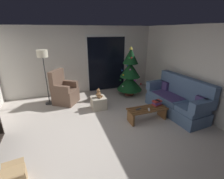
{
  "coord_description": "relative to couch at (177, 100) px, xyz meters",
  "views": [
    {
      "loc": [
        -0.92,
        -3.06,
        2.35
      ],
      "look_at": [
        0.4,
        0.7,
        0.85
      ],
      "focal_mm": 25.48,
      "sensor_mm": 36.0,
      "label": 1
    }
  ],
  "objects": [
    {
      "name": "ground_plane",
      "position": [
        -2.32,
        -0.35,
        -0.4
      ],
      "size": [
        7.0,
        7.0,
        0.0
      ],
      "primitive_type": "plane",
      "color": "#BCB2A8"
    },
    {
      "name": "wall_back",
      "position": [
        -2.32,
        2.71,
        0.85
      ],
      "size": [
        5.72,
        0.12,
        2.5
      ],
      "primitive_type": "cube",
      "color": "silver",
      "rests_on": "ground"
    },
    {
      "name": "wall_right",
      "position": [
        0.54,
        -0.35,
        0.85
      ],
      "size": [
        0.12,
        6.0,
        2.5
      ],
      "primitive_type": "cube",
      "color": "silver",
      "rests_on": "ground"
    },
    {
      "name": "patio_door_frame",
      "position": [
        -1.34,
        2.64,
        0.7
      ],
      "size": [
        1.6,
        0.02,
        2.2
      ],
      "primitive_type": "cube",
      "color": "silver",
      "rests_on": "ground"
    },
    {
      "name": "patio_door_glass",
      "position": [
        -1.34,
        2.62,
        0.65
      ],
      "size": [
        1.5,
        0.02,
        2.1
      ],
      "primitive_type": "cube",
      "color": "black",
      "rests_on": "ground"
    },
    {
      "name": "couch",
      "position": [
        0.0,
        0.0,
        0.0
      ],
      "size": [
        0.91,
        1.99,
        1.08
      ],
      "color": "slate",
      "rests_on": "ground"
    },
    {
      "name": "coffee_table",
      "position": [
        -1.06,
        -0.1,
        -0.16
      ],
      "size": [
        1.1,
        0.4,
        0.36
      ],
      "color": "brown",
      "rests_on": "ground"
    },
    {
      "name": "remote_graphite",
      "position": [
        -1.32,
        -0.08,
        -0.03
      ],
      "size": [
        0.16,
        0.08,
        0.02
      ],
      "primitive_type": "cube",
      "rotation": [
        0.0,
        0.0,
        4.92
      ],
      "color": "#333338",
      "rests_on": "coffee_table"
    },
    {
      "name": "remote_white",
      "position": [
        -1.07,
        -0.19,
        -0.03
      ],
      "size": [
        0.11,
        0.16,
        0.02
      ],
      "primitive_type": "cube",
      "rotation": [
        0.0,
        0.0,
        2.69
      ],
      "color": "silver",
      "rests_on": "coffee_table"
    },
    {
      "name": "book_stack",
      "position": [
        -0.72,
        -0.02,
        0.03
      ],
      "size": [
        0.26,
        0.21,
        0.14
      ],
      "color": "#A32D28",
      "rests_on": "coffee_table"
    },
    {
      "name": "cell_phone",
      "position": [
        -0.71,
        -0.04,
        0.11
      ],
      "size": [
        0.13,
        0.16,
        0.01
      ],
      "primitive_type": "cube",
      "rotation": [
        0.0,
        0.0,
        0.45
      ],
      "color": "black",
      "rests_on": "book_stack"
    },
    {
      "name": "christmas_tree",
      "position": [
        -0.72,
        1.75,
        0.41
      ],
      "size": [
        0.94,
        0.94,
        1.83
      ],
      "color": "#4C1E19",
      "rests_on": "ground"
    },
    {
      "name": "armchair",
      "position": [
        -3.11,
        1.82,
        0.0
      ],
      "size": [
        0.95,
        0.95,
        1.13
      ],
      "color": "brown",
      "rests_on": "ground"
    },
    {
      "name": "floor_lamp",
      "position": [
        -3.62,
        1.92,
        1.11
      ],
      "size": [
        0.32,
        0.32,
        1.78
      ],
      "color": "#2D2D30",
      "rests_on": "ground"
    },
    {
      "name": "ottoman",
      "position": [
        -2.13,
        1.02,
        -0.21
      ],
      "size": [
        0.44,
        0.44,
        0.38
      ],
      "primitive_type": "cube",
      "color": "#B2A893",
      "rests_on": "ground"
    },
    {
      "name": "teddy_bear_chestnut",
      "position": [
        -2.13,
        1.01,
        0.1
      ],
      "size": [
        0.21,
        0.21,
        0.29
      ],
      "color": "brown",
      "rests_on": "ottoman"
    },
    {
      "name": "cardboard_box_open_near_shelf",
      "position": [
        -4.09,
        -1.1,
        -0.26
      ],
      "size": [
        0.38,
        0.45,
        0.31
      ],
      "color": "tan",
      "rests_on": "ground"
    }
  ]
}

